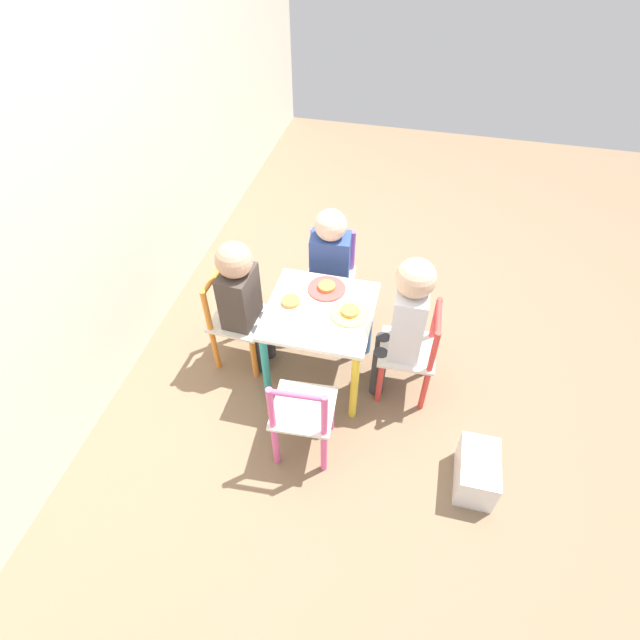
# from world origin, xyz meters

# --- Properties ---
(ground_plane) EXTENTS (6.00, 6.00, 0.00)m
(ground_plane) POSITION_xyz_m (0.00, 0.00, 0.00)
(ground_plane) COLOR #7F664C
(house_wall) EXTENTS (6.00, 0.06, 2.60)m
(house_wall) POSITION_xyz_m (0.00, 1.00, 1.30)
(house_wall) COLOR beige
(house_wall) RESTS_ON ground_plane
(kids_table) EXTENTS (0.49, 0.49, 0.47)m
(kids_table) POSITION_xyz_m (0.00, 0.00, 0.38)
(kids_table) COLOR silver
(kids_table) RESTS_ON ground_plane
(chair_orange) EXTENTS (0.27, 0.27, 0.53)m
(chair_orange) POSITION_xyz_m (0.03, 0.44, 0.26)
(chair_orange) COLOR silver
(chair_orange) RESTS_ON ground_plane
(chair_purple) EXTENTS (0.29, 0.29, 0.53)m
(chair_purple) POSITION_xyz_m (0.44, 0.04, 0.26)
(chair_purple) COLOR silver
(chair_purple) RESTS_ON ground_plane
(chair_red) EXTENTS (0.27, 0.27, 0.53)m
(chair_red) POSITION_xyz_m (0.01, -0.44, 0.26)
(chair_red) COLOR silver
(chair_red) RESTS_ON ground_plane
(chair_pink) EXTENTS (0.28, 0.28, 0.53)m
(chair_pink) POSITION_xyz_m (-0.44, -0.03, 0.26)
(chair_pink) COLOR silver
(chair_pink) RESTS_ON ground_plane
(child_back) EXTENTS (0.21, 0.22, 0.75)m
(child_back) POSITION_xyz_m (0.02, 0.38, 0.46)
(child_back) COLOR #38383D
(child_back) RESTS_ON ground_plane
(child_right) EXTENTS (0.22, 0.21, 0.73)m
(child_right) POSITION_xyz_m (0.38, 0.04, 0.44)
(child_right) COLOR #38383D
(child_right) RESTS_ON ground_plane
(child_front) EXTENTS (0.20, 0.22, 0.81)m
(child_front) POSITION_xyz_m (0.01, -0.38, 0.49)
(child_front) COLOR #38383D
(child_front) RESTS_ON ground_plane
(plate_back) EXTENTS (0.19, 0.19, 0.03)m
(plate_back) POSITION_xyz_m (0.00, 0.14, 0.48)
(plate_back) COLOR white
(plate_back) RESTS_ON kids_table
(plate_right) EXTENTS (0.18, 0.18, 0.03)m
(plate_right) POSITION_xyz_m (0.14, 0.00, 0.48)
(plate_right) COLOR #E54C47
(plate_right) RESTS_ON kids_table
(plate_front) EXTENTS (0.18, 0.18, 0.03)m
(plate_front) POSITION_xyz_m (-0.00, -0.14, 0.48)
(plate_front) COLOR #EADB66
(plate_front) RESTS_ON kids_table
(storage_bin) EXTENTS (0.25, 0.16, 0.18)m
(storage_bin) POSITION_xyz_m (-0.43, -0.78, 0.09)
(storage_bin) COLOR silver
(storage_bin) RESTS_ON ground_plane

